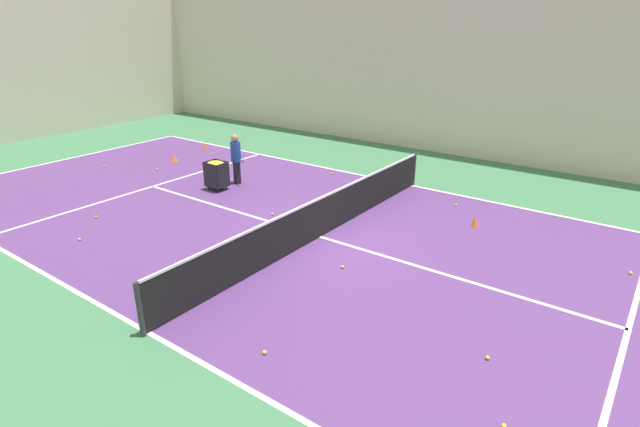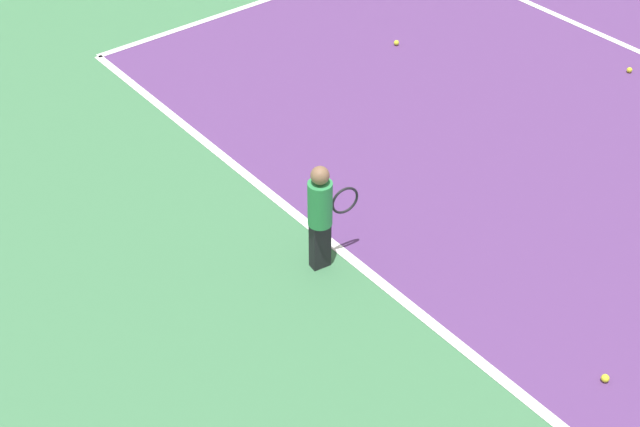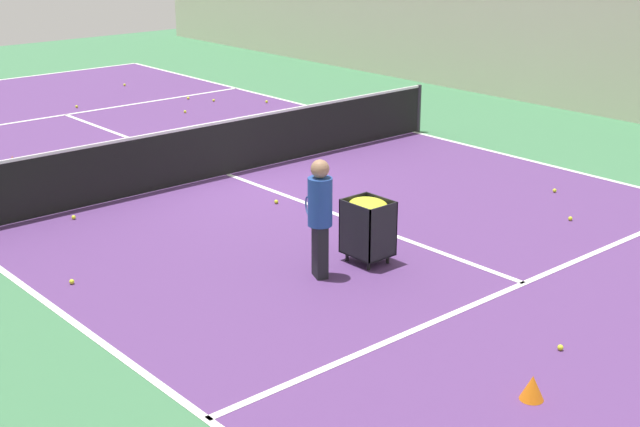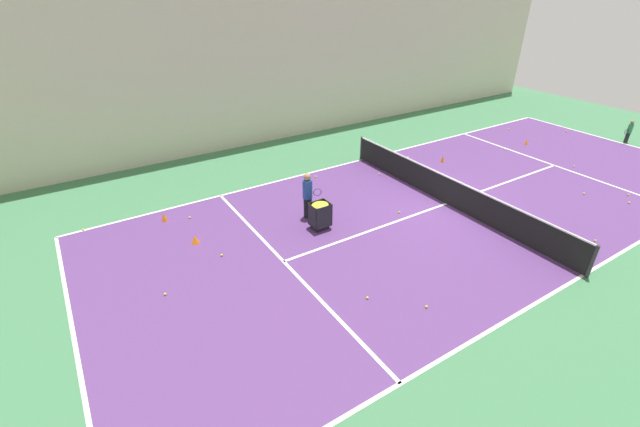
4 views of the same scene
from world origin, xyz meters
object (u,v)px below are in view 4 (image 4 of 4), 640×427
(coach_at_net, at_px, (308,193))
(ball_cart, at_px, (320,211))
(training_cone_1, at_px, (443,159))
(player_near_baseline, at_px, (629,130))
(training_cone_0, at_px, (195,239))
(tennis_net, at_px, (448,190))

(coach_at_net, xyz_separation_m, ball_cart, (-0.85, 0.05, -0.29))
(coach_at_net, bearing_deg, ball_cart, -70.32)
(ball_cart, height_order, training_cone_1, ball_cart)
(player_near_baseline, bearing_deg, training_cone_0, 1.45)
(training_cone_0, xyz_separation_m, training_cone_1, (0.58, -11.56, 0.02))
(tennis_net, relative_size, coach_at_net, 6.35)
(tennis_net, xyz_separation_m, coach_at_net, (1.90, 4.81, 0.40))
(tennis_net, bearing_deg, coach_at_net, 68.42)
(training_cone_0, bearing_deg, ball_cart, -109.26)
(training_cone_1, bearing_deg, coach_at_net, 97.76)
(tennis_net, height_order, training_cone_1, tennis_net)
(tennis_net, xyz_separation_m, training_cone_1, (2.95, -2.90, -0.39))
(tennis_net, xyz_separation_m, player_near_baseline, (-0.16, -12.61, 0.09))
(coach_at_net, bearing_deg, player_near_baseline, 16.06)
(coach_at_net, xyz_separation_m, training_cone_0, (0.47, 3.85, -0.81))
(player_near_baseline, xyz_separation_m, training_cone_1, (3.12, 9.71, -0.48))
(tennis_net, height_order, training_cone_0, tennis_net)
(ball_cart, xyz_separation_m, training_cone_1, (1.90, -7.75, -0.50))
(tennis_net, distance_m, player_near_baseline, 12.61)
(tennis_net, relative_size, training_cone_0, 39.23)
(coach_at_net, xyz_separation_m, training_cone_1, (1.05, -7.71, -0.79))
(coach_at_net, distance_m, training_cone_0, 3.96)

